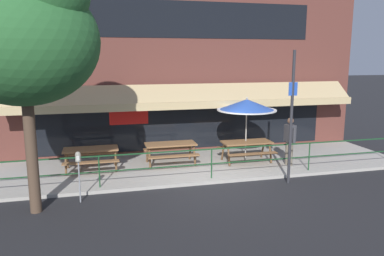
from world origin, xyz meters
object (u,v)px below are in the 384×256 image
picnic_table_right (247,146)px  patio_umbrella_right (247,105)px  picnic_table_centre (171,148)px  street_sign_pole (291,117)px  parking_meter_near (78,162)px  pedestrian_walking (290,139)px  street_tree_curbside (26,33)px  picnic_table_left (91,153)px

picnic_table_right → patio_umbrella_right: (0.00, 0.09, 1.47)m
picnic_table_centre → street_sign_pole: (3.24, -2.65, 1.40)m
patio_umbrella_right → street_sign_pole: 2.40m
parking_meter_near → pedestrian_walking: bearing=12.4°
pedestrian_walking → parking_meter_near: pedestrian_walking is taller
picnic_table_right → street_tree_curbside: 8.20m
street_tree_curbside → picnic_table_centre: bearing=38.4°
pedestrian_walking → street_tree_curbside: street_tree_curbside is taller
picnic_table_centre → pedestrian_walking: pedestrian_walking is taller
picnic_table_centre → picnic_table_right: same height
picnic_table_right → patio_umbrella_right: bearing=90.0°
parking_meter_near → street_tree_curbside: size_ratio=0.23×
picnic_table_left → pedestrian_walking: size_ratio=1.05×
pedestrian_walking → picnic_table_centre: bearing=164.1°
patio_umbrella_right → street_sign_pole: size_ratio=0.58×
street_tree_curbside → patio_umbrella_right: bearing=23.0°
picnic_table_left → parking_meter_near: size_ratio=1.27×
parking_meter_near → street_tree_curbside: (-0.97, -0.46, 3.29)m
pedestrian_walking → street_sign_pole: size_ratio=0.42×
picnic_table_right → street_sign_pole: 2.70m
pedestrian_walking → street_sign_pole: 2.00m
parking_meter_near → street_tree_curbside: bearing=-154.8°
parking_meter_near → street_sign_pole: 6.34m
picnic_table_right → street_tree_curbside: size_ratio=0.29×
patio_umbrella_right → street_sign_pole: street_sign_pole is taller
picnic_table_left → pedestrian_walking: pedestrian_walking is taller
picnic_table_right → street_tree_curbside: street_tree_curbside is taller
picnic_table_right → street_sign_pole: street_sign_pole is taller
picnic_table_centre → street_sign_pole: bearing=-39.3°
picnic_table_right → street_tree_curbside: (-6.75, -2.78, 3.73)m
parking_meter_near → picnic_table_right: bearing=21.9°
picnic_table_left → patio_umbrella_right: size_ratio=0.76×
patio_umbrella_right → street_sign_pole: bearing=-78.3°
picnic_table_right → pedestrian_walking: pedestrian_walking is taller
picnic_table_right → pedestrian_walking: size_ratio=1.05×
street_sign_pole → patio_umbrella_right: bearing=101.7°
pedestrian_walking → picnic_table_left: bearing=171.1°
pedestrian_walking → parking_meter_near: 7.25m
patio_umbrella_right → parking_meter_near: size_ratio=1.67×
street_sign_pole → street_tree_curbside: (-7.23, -0.52, 2.33)m
patio_umbrella_right → street_tree_curbside: (-6.75, -2.87, 2.26)m
picnic_table_right → parking_meter_near: bearing=-158.1°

